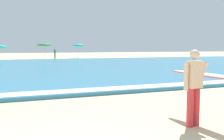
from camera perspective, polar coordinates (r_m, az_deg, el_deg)
name	(u,v)px	position (r m, az deg, el deg)	size (l,w,h in m)	color
sea	(20,68)	(22.81, -19.91, 0.52)	(120.00, 28.00, 0.14)	teal
surf_foam	(28,94)	(9.50, -18.42, -5.05)	(120.00, 0.86, 0.01)	white
surfer_with_board	(202,80)	(6.12, 19.65, -2.17)	(1.09, 2.65, 1.73)	red
beach_umbrella_1	(1,47)	(42.96, -23.65, 4.76)	(1.72, 1.74, 2.11)	beige
beach_umbrella_2	(44,45)	(40.54, -14.96, 5.46)	(2.15, 2.16, 2.42)	beige
beach_umbrella_3	(78,46)	(44.29, -7.58, 5.46)	(1.94, 1.98, 2.41)	beige
beachgoer_near_row_left	(55,53)	(41.62, -12.70, 3.71)	(0.32, 0.20, 1.58)	#383842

